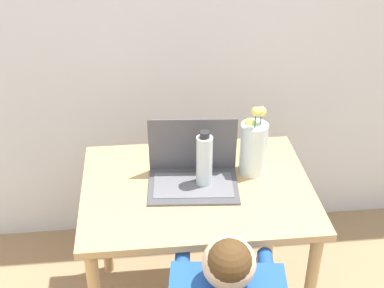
{
  "coord_description": "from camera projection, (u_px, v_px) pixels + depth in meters",
  "views": [
    {
      "loc": [
        -0.34,
        -0.27,
        2.03
      ],
      "look_at": [
        -0.14,
        1.58,
        0.91
      ],
      "focal_mm": 50.0,
      "sensor_mm": 36.0,
      "label": 1
    }
  ],
  "objects": [
    {
      "name": "wall_back",
      "position": [
        207.0,
        13.0,
        2.56
      ],
      "size": [
        6.4,
        0.05,
        2.5
      ],
      "color": "silver",
      "rests_on": "ground_plane"
    },
    {
      "name": "dining_table",
      "position": [
        197.0,
        206.0,
        2.28
      ],
      "size": [
        0.96,
        0.72,
        0.73
      ],
      "color": "tan",
      "rests_on": "ground_plane"
    },
    {
      "name": "laptop",
      "position": [
        193.0,
        169.0,
        2.23
      ],
      "size": [
        0.39,
        0.29,
        0.27
      ],
      "rotation": [
        0.0,
        0.0,
        -0.08
      ],
      "color": "#4C4C51",
      "rests_on": "dining_table"
    },
    {
      "name": "flower_vase",
      "position": [
        253.0,
        146.0,
        2.26
      ],
      "size": [
        0.12,
        0.12,
        0.33
      ],
      "color": "silver",
      "rests_on": "dining_table"
    },
    {
      "name": "water_bottle",
      "position": [
        204.0,
        161.0,
        2.18
      ],
      "size": [
        0.07,
        0.07,
        0.25
      ],
      "color": "silver",
      "rests_on": "dining_table"
    }
  ]
}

